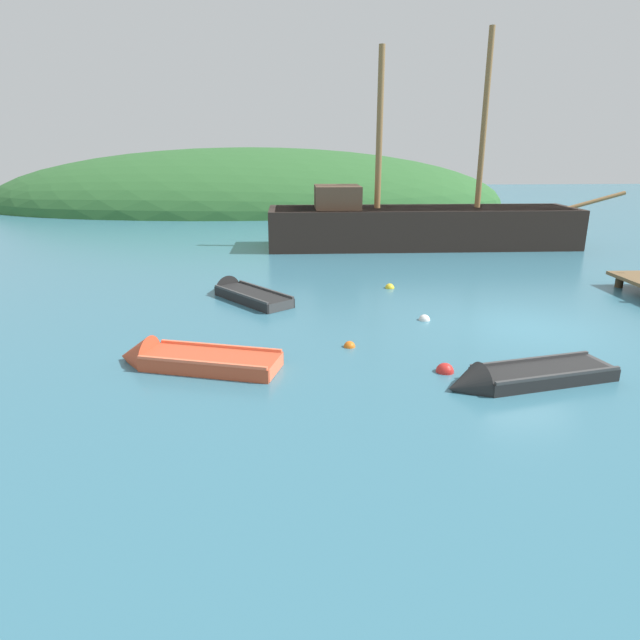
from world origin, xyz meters
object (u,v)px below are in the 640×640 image
(sailing_ship, at_px, (418,232))
(rowboat_center, at_px, (242,295))
(buoy_yellow, at_px, (390,288))
(buoy_white, at_px, (424,320))
(rowboat_far, at_px, (185,361))
(rowboat_outer_left, at_px, (517,380))
(buoy_orange, at_px, (349,347))
(buoy_red, at_px, (445,372))

(sailing_ship, relative_size, rowboat_center, 4.96)
(rowboat_center, distance_m, buoy_yellow, 5.33)
(sailing_ship, distance_m, buoy_white, 12.64)
(rowboat_far, bearing_deg, sailing_ship, -104.26)
(rowboat_center, xyz_separation_m, rowboat_far, (-0.90, -6.04, 0.01))
(rowboat_center, bearing_deg, rowboat_far, 133.45)
(rowboat_center, distance_m, rowboat_outer_left, 9.91)
(rowboat_far, bearing_deg, rowboat_center, -82.12)
(buoy_yellow, bearing_deg, buoy_white, -85.22)
(buoy_orange, bearing_deg, rowboat_far, -165.70)
(buoy_red, xyz_separation_m, buoy_white, (0.48, 3.88, 0.00))
(rowboat_outer_left, height_order, buoy_orange, rowboat_outer_left)
(buoy_red, distance_m, buoy_white, 3.91)
(sailing_ship, xyz_separation_m, buoy_white, (-2.69, -12.33, -0.74))
(sailing_ship, bearing_deg, rowboat_outer_left, -95.48)
(sailing_ship, distance_m, rowboat_outer_left, 17.05)
(rowboat_outer_left, xyz_separation_m, buoy_orange, (-3.37, 2.49, -0.08))
(buoy_white, bearing_deg, sailing_ship, 77.70)
(rowboat_far, distance_m, buoy_orange, 4.12)
(buoy_red, bearing_deg, buoy_yellow, 88.83)
(buoy_red, bearing_deg, rowboat_far, 172.89)
(buoy_orange, bearing_deg, rowboat_center, 121.63)
(rowboat_outer_left, relative_size, buoy_red, 9.70)
(rowboat_center, distance_m, buoy_white, 6.27)
(sailing_ship, height_order, rowboat_outer_left, sailing_ship)
(sailing_ship, relative_size, rowboat_far, 4.46)
(buoy_orange, bearing_deg, buoy_red, -41.57)
(rowboat_outer_left, relative_size, buoy_orange, 13.34)
(rowboat_outer_left, distance_m, buoy_orange, 4.19)
(buoy_yellow, bearing_deg, rowboat_center, -169.49)
(buoy_yellow, relative_size, buoy_white, 1.00)
(rowboat_far, height_order, buoy_red, rowboat_far)
(buoy_red, bearing_deg, sailing_ship, 78.94)
(buoy_red, xyz_separation_m, buoy_orange, (-1.99, 1.76, 0.00))
(rowboat_far, xyz_separation_m, buoy_orange, (3.99, 1.02, -0.10))
(rowboat_outer_left, relative_size, buoy_yellow, 11.90)
(rowboat_center, bearing_deg, buoy_orange, 173.53)
(buoy_yellow, xyz_separation_m, buoy_white, (0.32, -3.87, 0.00))
(rowboat_far, relative_size, buoy_orange, 13.48)
(buoy_red, relative_size, buoy_orange, 1.38)
(rowboat_center, relative_size, buoy_red, 8.83)
(rowboat_far, bearing_deg, buoy_orange, -149.37)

